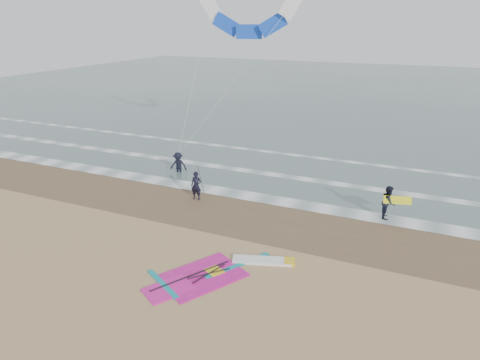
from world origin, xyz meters
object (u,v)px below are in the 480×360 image
at_px(windsurf_rig, 220,272).
at_px(surf_kite, 249,19).
at_px(person_walking, 388,202).
at_px(person_wading, 178,160).
at_px(person_standing, 196,186).

bearing_deg(windsurf_rig, surf_kite, 108.23).
xyz_separation_m(person_walking, person_wading, (-12.77, 1.53, 0.02)).
height_order(person_standing, person_walking, person_walking).
height_order(person_standing, surf_kite, surf_kite).
xyz_separation_m(person_wading, surf_kite, (3.11, 3.92, 8.31)).
bearing_deg(person_walking, windsurf_rig, 141.91).
xyz_separation_m(person_walking, surf_kite, (-9.66, 5.45, 8.33)).
distance_m(windsurf_rig, person_walking, 9.38).
height_order(person_walking, surf_kite, surf_kite).
relative_size(windsurf_rig, surf_kite, 0.53).
xyz_separation_m(person_standing, person_walking, (9.64, 1.75, 0.04)).
distance_m(person_standing, person_wading, 4.54).
distance_m(person_standing, surf_kite, 11.04).
bearing_deg(person_standing, person_walking, 1.31).
height_order(windsurf_rig, person_walking, person_walking).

